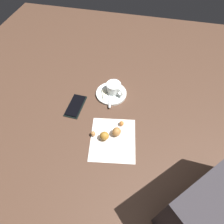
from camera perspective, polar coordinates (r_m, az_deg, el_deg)
The scene contains 9 objects.
ground_plane at distance 0.86m, azimuth -0.05°, elevation -0.31°, with size 1.80×1.80×0.00m, color #4B3225.
saucer at distance 0.92m, azimuth -0.22°, elevation 5.49°, with size 0.14×0.14×0.01m, color white.
espresso_cup at distance 0.91m, azimuth 0.58°, elevation 7.15°, with size 0.07×0.09×0.05m.
teaspoon at distance 0.92m, azimuth -0.73°, elevation 5.91°, with size 0.14×0.05×0.01m.
sugar_packet at distance 0.91m, azimuth -2.24°, elevation 5.25°, with size 0.06×0.02×0.01m, color beige.
napkin at distance 0.78m, azimuth 0.26°, elevation -8.08°, with size 0.20×0.18×0.00m, color silver.
croissant at distance 0.77m, azimuth -0.52°, elevation -6.25°, with size 0.11×0.13×0.04m.
cell_phone at distance 0.89m, azimuth -10.72°, elevation 1.89°, with size 0.14×0.07×0.01m.
laptop_bag at distance 0.65m, azimuth 27.71°, elevation -21.36°, with size 0.31×0.11×0.23m, color #302D31.
Camera 1 is at (0.50, 0.11, 0.69)m, focal length 30.89 mm.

